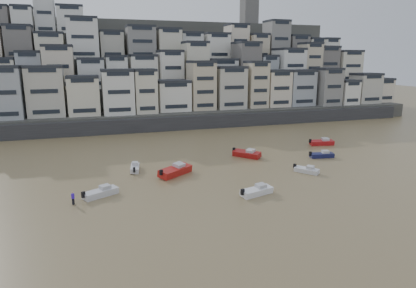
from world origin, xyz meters
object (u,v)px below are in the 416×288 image
object	(u,v)px
boat_b	(307,169)
boat_g	(322,142)
person_pink	(253,154)
boat_e	(247,153)
boat_d	(322,154)
boat_f	(135,167)
person_blue	(73,198)
boat_c	(175,170)
boat_a	(257,190)
boat_j	(101,191)

from	to	relation	value
boat_b	boat_g	xyz separation A→B (m)	(14.23, 16.33, 0.17)
boat_b	person_pink	world-z (taller)	person_pink
boat_e	boat_d	xyz separation A→B (m)	(13.29, -4.65, -0.13)
boat_f	person_pink	xyz separation A→B (m)	(21.79, 0.92, 0.23)
boat_e	boat_b	distance (m)	13.20
person_blue	person_pink	distance (m)	33.88
boat_c	boat_b	bearing A→B (deg)	-50.01
boat_g	person_blue	xyz separation A→B (m)	(-49.93, -18.81, 0.11)
boat_a	boat_c	size ratio (longest dim) A/B	0.78
boat_c	person_blue	size ratio (longest dim) A/B	3.87
person_blue	boat_c	bearing A→B (deg)	27.78
boat_d	boat_g	distance (m)	10.79
boat_b	boat_j	distance (m)	32.27
boat_f	boat_d	world-z (taller)	boat_d
boat_j	boat_c	size ratio (longest dim) A/B	0.78
boat_e	person_blue	xyz separation A→B (m)	(-30.49, -14.60, 0.07)
boat_e	person_pink	distance (m)	1.39
boat_f	boat_a	xyz separation A→B (m)	(14.30, -16.58, 0.07)
boat_d	boat_e	bearing A→B (deg)	169.58
boat_c	boat_f	bearing A→B (deg)	107.27
boat_f	boat_c	world-z (taller)	boat_c
boat_g	boat_c	bearing A→B (deg)	-152.90
boat_f	person_blue	bearing A→B (deg)	152.79
person_pink	boat_f	bearing A→B (deg)	-177.59
boat_e	boat_c	size ratio (longest dim) A/B	0.87
boat_b	boat_f	xyz separation A→B (m)	(-26.36, 9.97, 0.05)
person_blue	boat_g	bearing A→B (deg)	20.64
boat_a	person_pink	world-z (taller)	person_pink
boat_b	boat_g	world-z (taller)	boat_g
boat_g	person_pink	distance (m)	19.57
boat_e	boat_c	xyz separation A→B (m)	(-15.35, -6.63, 0.12)
boat_d	person_pink	xyz separation A→B (m)	(-12.65, 3.42, 0.20)
boat_e	person_blue	distance (m)	33.80
boat_d	person_pink	bearing A→B (deg)	173.74
boat_b	person_blue	bearing A→B (deg)	-121.91
boat_d	boat_j	world-z (taller)	boat_j
boat_b	boat_d	size ratio (longest dim) A/B	0.88
boat_d	boat_f	bearing A→B (deg)	-175.29
person_blue	boat_j	bearing A→B (deg)	29.58
boat_f	boat_c	size ratio (longest dim) A/B	0.70
boat_g	boat_j	size ratio (longest dim) A/B	1.07
boat_f	boat_j	xyz separation A→B (m)	(-5.90, -10.50, 0.07)
boat_d	boat_j	xyz separation A→B (m)	(-40.34, -8.00, 0.04)
boat_a	boat_j	world-z (taller)	boat_a
boat_f	boat_g	xyz separation A→B (m)	(40.59, 6.36, 0.12)
boat_e	boat_g	size ratio (longest dim) A/B	1.05
boat_j	person_blue	bearing A→B (deg)	-177.81
boat_c	person_pink	distance (m)	16.88
boat_a	boat_g	world-z (taller)	boat_g
boat_f	person_pink	bearing A→B (deg)	-77.92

